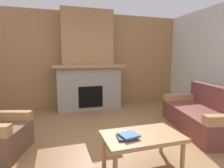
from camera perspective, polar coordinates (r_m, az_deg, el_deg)
ground at (r=3.01m, az=2.06°, el=-19.57°), size 9.00×9.00×0.00m
wall_back_wood_panel at (r=5.59m, az=-8.20°, el=7.38°), size 6.00×0.12×2.70m
fireplace at (r=5.23m, az=-7.50°, el=5.32°), size 1.90×0.82×2.70m
couch at (r=4.08m, az=26.22°, el=-8.67°), size 1.21×1.94×0.85m
coffee_table at (r=2.49m, az=9.24°, el=-16.25°), size 1.00×0.60×0.43m
book_stack_near_edge at (r=2.34m, az=4.82°, el=-15.72°), size 0.28×0.24×0.05m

